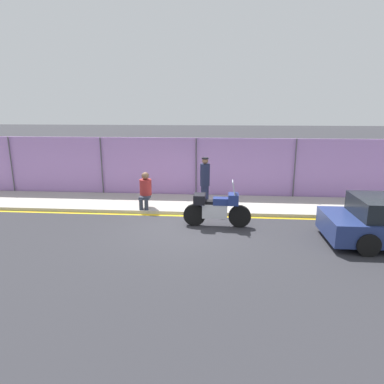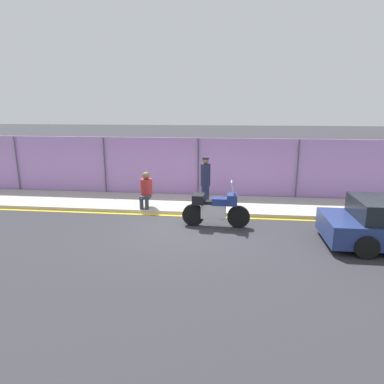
% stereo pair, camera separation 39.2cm
% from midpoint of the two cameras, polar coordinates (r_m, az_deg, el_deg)
% --- Properties ---
extents(ground_plane, '(120.00, 120.00, 0.00)m').
position_cam_midpoint_polar(ground_plane, '(11.06, -1.68, -5.90)').
color(ground_plane, '#2D2D33').
extents(sidewalk, '(30.07, 2.49, 0.12)m').
position_cam_midpoint_polar(sidewalk, '(13.41, -0.52, -1.99)').
color(sidewalk, '#ADA89E').
rests_on(sidewalk, ground_plane).
extents(curb_paint_stripe, '(30.07, 0.18, 0.01)m').
position_cam_midpoint_polar(curb_paint_stripe, '(12.16, -1.08, -4.00)').
color(curb_paint_stripe, gold).
rests_on(curb_paint_stripe, ground_plane).
extents(storefront_fence, '(28.57, 0.17, 2.51)m').
position_cam_midpoint_polar(storefront_fence, '(14.43, -0.06, 4.04)').
color(storefront_fence, '#AD7FC6').
rests_on(storefront_fence, ground_plane).
extents(motorcycle, '(2.17, 0.52, 1.51)m').
position_cam_midpoint_polar(motorcycle, '(10.98, 3.08, -2.68)').
color(motorcycle, black).
rests_on(motorcycle, ground_plane).
extents(officer_standing, '(0.35, 0.35, 1.86)m').
position_cam_midpoint_polar(officer_standing, '(12.57, 1.27, 1.70)').
color(officer_standing, '#191E38').
rests_on(officer_standing, sidewalk).
extents(person_seated_on_curb, '(0.44, 0.70, 1.31)m').
position_cam_midpoint_polar(person_seated_on_curb, '(12.74, -8.66, 0.60)').
color(person_seated_on_curb, '#2D3342').
rests_on(person_seated_on_curb, sidewalk).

